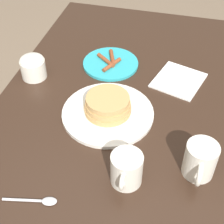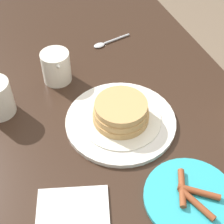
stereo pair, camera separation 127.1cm
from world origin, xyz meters
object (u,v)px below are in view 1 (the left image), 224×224
object	(u,v)px
creamer_pitcher	(127,168)
spoon	(39,201)
napkin	(179,80)
side_plate_bacon	(111,63)
sugar_bowl	(33,66)
coffee_mug	(200,160)
pancake_plate	(108,109)

from	to	relation	value
creamer_pitcher	spoon	world-z (taller)	creamer_pitcher
creamer_pitcher	napkin	world-z (taller)	creamer_pitcher
side_plate_bacon	sugar_bowl	xyz separation A→B (m)	(0.13, -0.24, 0.04)
coffee_mug	spoon	bearing A→B (deg)	-63.45
pancake_plate	creamer_pitcher	bearing A→B (deg)	25.78
pancake_plate	napkin	bearing A→B (deg)	138.89
coffee_mug	spoon	world-z (taller)	coffee_mug
pancake_plate	sugar_bowl	bearing A→B (deg)	-112.54
coffee_mug	side_plate_bacon	bearing A→B (deg)	-140.36
creamer_pitcher	spoon	xyz separation A→B (m)	(0.11, -0.19, -0.04)
side_plate_bacon	napkin	world-z (taller)	side_plate_bacon
side_plate_bacon	napkin	bearing A→B (deg)	82.13
sugar_bowl	creamer_pitcher	bearing A→B (deg)	49.49
pancake_plate	creamer_pitcher	xyz separation A→B (m)	(0.22, 0.11, 0.02)
pancake_plate	spoon	world-z (taller)	pancake_plate
creamer_pitcher	spoon	bearing A→B (deg)	-58.91
coffee_mug	sugar_bowl	world-z (taller)	coffee_mug
pancake_plate	spoon	xyz separation A→B (m)	(0.34, -0.08, -0.02)
coffee_mug	spoon	xyz separation A→B (m)	(0.18, -0.36, -0.05)
napkin	pancake_plate	bearing A→B (deg)	-41.11
side_plate_bacon	sugar_bowl	distance (m)	0.27
creamer_pitcher	coffee_mug	bearing A→B (deg)	111.14
sugar_bowl	spoon	world-z (taller)	sugar_bowl
sugar_bowl	napkin	world-z (taller)	sugar_bowl
pancake_plate	sugar_bowl	xyz separation A→B (m)	(-0.12, -0.30, 0.02)
spoon	pancake_plate	bearing A→B (deg)	165.96
coffee_mug	napkin	distance (m)	0.39
pancake_plate	napkin	size ratio (longest dim) A/B	1.40
side_plate_bacon	spoon	distance (m)	0.59
coffee_mug	napkin	size ratio (longest dim) A/B	0.58
side_plate_bacon	coffee_mug	bearing A→B (deg)	39.64
pancake_plate	spoon	size ratio (longest dim) A/B	2.09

